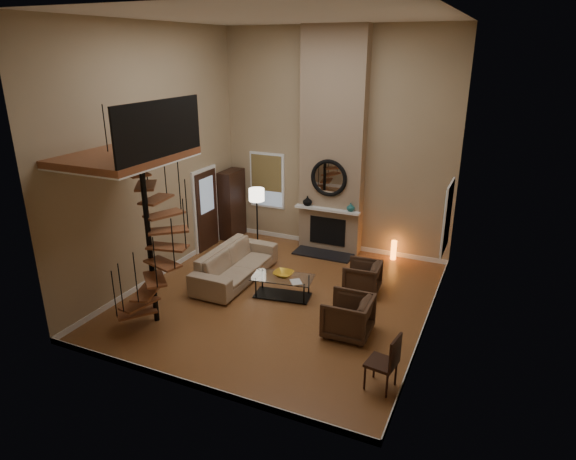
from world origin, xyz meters
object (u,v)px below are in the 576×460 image
at_px(sofa, 235,263).
at_px(side_chair, 387,360).
at_px(accent_lamp, 394,250).
at_px(hutch, 232,204).
at_px(coffee_table, 282,284).
at_px(armchair_near, 365,278).
at_px(armchair_far, 352,317).
at_px(floor_lamp, 257,200).

bearing_deg(sofa, side_chair, -121.35).
bearing_deg(sofa, accent_lamp, -49.22).
bearing_deg(hutch, accent_lamp, 3.16).
bearing_deg(accent_lamp, coffee_table, -119.93).
relative_size(sofa, accent_lamp, 5.04).
distance_m(sofa, coffee_table, 1.36).
bearing_deg(armchair_near, side_chair, 17.76).
bearing_deg(armchair_far, side_chair, 34.53).
bearing_deg(accent_lamp, hutch, -176.84).
distance_m(armchair_near, floor_lamp, 3.48).
bearing_deg(armchair_far, floor_lamp, -130.80).
bearing_deg(armchair_far, coffee_table, -116.54).
xyz_separation_m(accent_lamp, side_chair, (1.05, -5.07, 0.28)).
bearing_deg(side_chair, hutch, 138.81).
height_order(armchair_near, accent_lamp, armchair_near).
height_order(coffee_table, side_chair, side_chair).
xyz_separation_m(sofa, armchair_far, (3.11, -1.14, -0.04)).
relative_size(armchair_near, floor_lamp, 0.44).
distance_m(sofa, side_chair, 4.74).
distance_m(coffee_table, accent_lamp, 3.38).
height_order(floor_lamp, accent_lamp, floor_lamp).
distance_m(sofa, accent_lamp, 3.99).
relative_size(hutch, side_chair, 1.97).
height_order(coffee_table, accent_lamp, accent_lamp).
distance_m(armchair_near, coffee_table, 1.78).
height_order(armchair_near, coffee_table, armchair_near).
xyz_separation_m(armchair_near, side_chair, (1.19, -3.02, 0.17)).
relative_size(sofa, armchair_near, 3.29).
xyz_separation_m(sofa, side_chair, (4.06, -2.45, 0.13)).
height_order(sofa, armchair_near, sofa).
bearing_deg(coffee_table, accent_lamp, 60.07).
bearing_deg(floor_lamp, coffee_table, -50.36).
xyz_separation_m(sofa, accent_lamp, (3.01, 2.62, -0.15)).
distance_m(hutch, sofa, 2.83).
xyz_separation_m(armchair_near, armchair_far, (0.24, -1.72, 0.00)).
relative_size(armchair_near, coffee_table, 0.55).
bearing_deg(coffee_table, armchair_near, 29.80).
xyz_separation_m(armchair_far, coffee_table, (-1.79, 0.83, -0.07)).
relative_size(floor_lamp, accent_lamp, 3.49).
height_order(sofa, accent_lamp, sofa).
relative_size(coffee_table, accent_lamp, 2.80).
xyz_separation_m(hutch, sofa, (1.45, -2.37, -0.55)).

